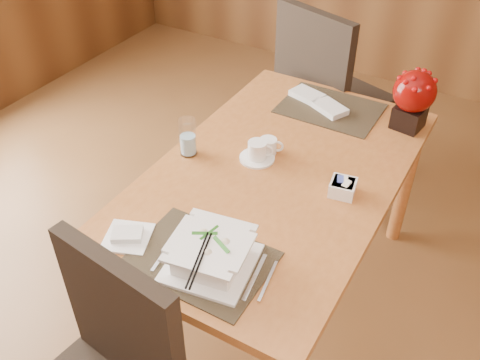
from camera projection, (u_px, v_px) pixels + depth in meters
The scene contains 12 objects.
dining_table at pixel (276, 190), 2.17m from camera, with size 0.90×1.50×0.75m.
placemat_near at pixel (200, 260), 1.74m from camera, with size 0.45×0.33×0.01m, color black.
placemat_far at pixel (330, 108), 2.48m from camera, with size 0.45×0.33×0.01m, color black.
soup_setting at pixel (211, 254), 1.69m from camera, with size 0.31×0.31×0.11m.
coffee_cup at pixel (257, 152), 2.16m from camera, with size 0.14×0.14×0.08m.
water_glass at pixel (188, 137), 2.16m from camera, with size 0.07×0.07×0.16m, color silver.
creamer_jug at pixel (268, 146), 2.19m from camera, with size 0.09×0.09×0.07m, color white, non-canonical shape.
sugar_caddy at pixel (343, 188), 1.99m from camera, with size 0.09×0.09×0.06m, color white.
berry_decor at pixel (414, 97), 2.27m from camera, with size 0.18×0.18×0.27m.
napkins_far at pixel (320, 102), 2.49m from camera, with size 0.31×0.11×0.03m, color silver, non-canonical shape.
bread_plate at pixel (128, 237), 1.82m from camera, with size 0.15×0.15×0.01m, color white.
far_chair at pixel (325, 89), 2.92m from camera, with size 0.64×0.64×1.08m.
Camera 1 is at (0.71, -0.92, 2.04)m, focal length 40.00 mm.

